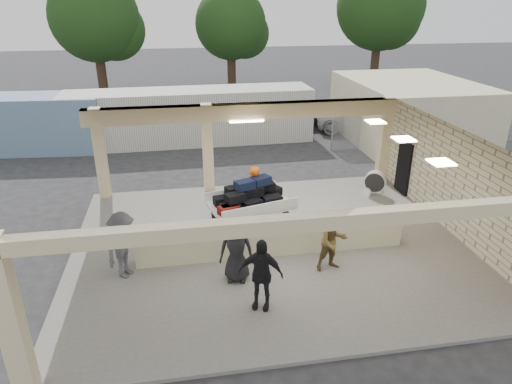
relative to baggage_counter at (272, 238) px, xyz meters
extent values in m
plane|color=#252527|center=(0.00, 0.50, -0.59)|extent=(120.00, 120.00, 0.00)
cube|color=slate|center=(0.00, 0.50, -0.54)|extent=(12.00, 10.00, 0.10)
cube|color=beige|center=(0.00, 0.50, 2.91)|extent=(12.00, 10.00, 0.02)
cube|color=beige|center=(6.00, 0.50, 1.16)|extent=(0.02, 10.00, 3.50)
cube|color=black|center=(5.94, 3.70, 0.56)|extent=(0.10, 0.95, 2.10)
cube|color=beige|center=(0.00, 5.25, 2.61)|extent=(12.00, 0.50, 0.60)
cube|color=beige|center=(0.00, -4.35, 2.76)|extent=(12.00, 0.30, 0.30)
cube|color=beige|center=(-5.50, 5.25, 1.21)|extent=(0.40, 0.40, 3.50)
cube|color=beige|center=(-1.50, 5.25, 1.21)|extent=(0.40, 0.40, 3.50)
cube|color=beige|center=(5.80, 5.30, 1.21)|extent=(0.40, 0.40, 3.50)
cube|color=beige|center=(-5.80, -4.30, 1.21)|extent=(0.40, 0.40, 3.50)
cube|color=white|center=(0.00, 5.00, 2.29)|extent=(1.30, 0.12, 0.06)
cube|color=#FFEABF|center=(3.80, 2.00, 2.88)|extent=(0.55, 0.55, 0.04)
cube|color=#FFEABF|center=(3.80, 0.00, 2.88)|extent=(0.55, 0.55, 0.04)
cube|color=#FFEABF|center=(3.80, -2.00, 2.88)|extent=(0.55, 0.55, 0.04)
cube|color=beige|center=(0.00, 0.00, -0.04)|extent=(8.00, 0.50, 0.90)
cube|color=#B7B7BC|center=(0.00, 0.00, 0.46)|extent=(8.20, 0.58, 0.06)
cube|color=white|center=(-0.33, 2.08, 0.16)|extent=(3.02, 2.27, 0.13)
cylinder|color=black|center=(-1.21, 1.22, -0.27)|extent=(0.24, 0.45, 0.43)
cylinder|color=black|center=(-1.52, 2.37, -0.27)|extent=(0.24, 0.45, 0.43)
cylinder|color=black|center=(0.87, 1.79, -0.27)|extent=(0.24, 0.45, 0.43)
cylinder|color=black|center=(0.56, 2.93, -0.27)|extent=(0.24, 0.45, 0.43)
cube|color=white|center=(-0.54, 2.86, 0.37)|extent=(2.61, 0.76, 0.32)
cube|color=white|center=(-0.11, 1.30, 0.37)|extent=(2.61, 0.76, 0.32)
cube|color=black|center=(-1.07, 1.54, 0.36)|extent=(0.71, 0.56, 0.28)
cube|color=black|center=(-0.34, 1.74, 0.36)|extent=(0.71, 0.56, 0.28)
cube|color=black|center=(0.38, 1.94, 0.36)|extent=(0.71, 0.56, 0.28)
cube|color=black|center=(-1.24, 2.16, 0.36)|extent=(0.71, 0.56, 0.28)
cube|color=black|center=(-0.51, 2.36, 0.36)|extent=(0.71, 0.56, 0.28)
cube|color=black|center=(0.21, 2.56, 0.36)|extent=(0.71, 0.56, 0.28)
cube|color=black|center=(-0.89, 1.70, 0.65)|extent=(0.71, 0.56, 0.28)
cube|color=black|center=(-0.22, 2.11, 0.65)|extent=(0.71, 0.56, 0.28)
cube|color=black|center=(0.24, 2.46, 0.65)|extent=(0.71, 0.56, 0.28)
cube|color=black|center=(-0.83, 2.28, 0.65)|extent=(0.71, 0.56, 0.28)
cube|color=black|center=(-0.53, 2.02, 0.95)|extent=(0.71, 0.56, 0.28)
cube|color=black|center=(0.06, 2.30, 0.95)|extent=(0.71, 0.56, 0.28)
cube|color=#590F0C|center=(-1.15, 1.41, 0.36)|extent=(0.71, 0.56, 0.28)
cube|color=black|center=(0.52, 2.64, 0.36)|extent=(0.71, 0.56, 0.28)
cube|color=black|center=(-0.44, 2.49, 0.65)|extent=(0.71, 0.56, 0.28)
cylinder|color=white|center=(4.83, 3.68, 0.03)|extent=(0.86, 0.70, 0.85)
cylinder|color=black|center=(4.83, 3.68, 0.03)|extent=(0.81, 0.68, 0.75)
cube|color=white|center=(4.54, 3.68, -0.35)|extent=(0.06, 0.47, 0.28)
cube|color=white|center=(5.11, 3.68, -0.35)|extent=(0.06, 0.47, 0.28)
imported|color=#E0510B|center=(-0.18, 2.42, 0.46)|extent=(0.72, 0.78, 1.90)
imported|color=brown|center=(1.48, -1.13, 0.39)|extent=(0.91, 0.51, 1.76)
imported|color=black|center=(-0.81, -2.48, 0.46)|extent=(1.17, 0.77, 1.88)
imported|color=#4B4B50|center=(-4.23, -0.50, 0.47)|extent=(1.02, 1.28, 1.92)
imported|color=black|center=(-1.24, -1.22, 0.44)|extent=(0.96, 0.55, 1.85)
imported|color=silver|center=(8.04, 12.67, 0.18)|extent=(5.87, 4.03, 1.53)
imported|color=silver|center=(12.56, 13.98, 0.06)|extent=(4.11, 1.54, 1.30)
imported|color=black|center=(4.84, 14.90, 0.19)|extent=(4.95, 2.91, 1.56)
cube|color=silver|center=(-1.93, 12.24, 0.80)|extent=(12.86, 2.83, 2.77)
cylinder|color=gray|center=(5.00, 9.50, 0.41)|extent=(0.06, 0.06, 2.00)
cylinder|color=gray|center=(7.00, 9.50, 0.41)|extent=(0.06, 0.06, 2.00)
cylinder|color=gray|center=(9.00, 9.50, 0.41)|extent=(0.06, 0.06, 2.00)
cylinder|color=gray|center=(11.00, 9.50, 0.41)|extent=(0.06, 0.06, 2.00)
cylinder|color=gray|center=(13.00, 9.50, 0.41)|extent=(0.06, 0.06, 2.00)
cylinder|color=gray|center=(15.00, 9.50, 0.41)|extent=(0.06, 0.06, 2.00)
cube|color=gray|center=(11.00, 9.50, 0.41)|extent=(12.00, 0.02, 2.00)
cylinder|color=gray|center=(11.00, 9.50, 1.41)|extent=(12.00, 0.05, 0.05)
cylinder|color=#382619|center=(-8.00, 24.50, 1.66)|extent=(0.70, 0.70, 4.50)
sphere|color=black|center=(-8.00, 24.50, 5.26)|extent=(6.30, 6.30, 6.30)
sphere|color=black|center=(-6.80, 25.10, 4.36)|extent=(4.50, 4.50, 4.50)
cylinder|color=#382619|center=(2.00, 26.50, 1.41)|extent=(0.70, 0.70, 4.00)
sphere|color=black|center=(2.00, 26.50, 4.61)|extent=(5.60, 5.60, 5.60)
sphere|color=black|center=(3.20, 27.10, 3.81)|extent=(4.00, 4.00, 4.00)
cylinder|color=#382619|center=(14.00, 25.50, 1.91)|extent=(0.70, 0.70, 5.00)
sphere|color=black|center=(14.00, 25.50, 5.91)|extent=(7.00, 7.00, 7.00)
sphere|color=black|center=(15.20, 26.10, 4.91)|extent=(5.00, 5.00, 5.00)
cube|color=beige|center=(9.50, 10.50, 1.01)|extent=(6.00, 8.00, 3.20)
camera|label=1|loc=(-2.50, -11.68, 6.66)|focal=32.00mm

